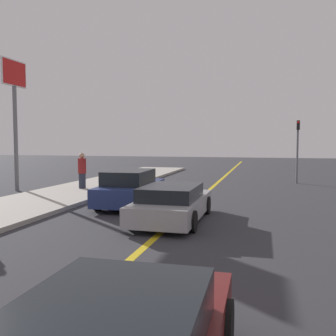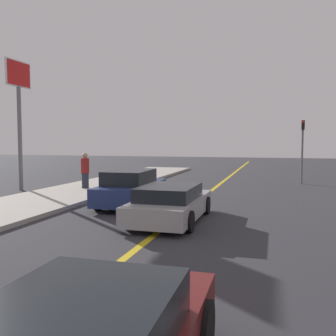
% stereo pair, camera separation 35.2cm
% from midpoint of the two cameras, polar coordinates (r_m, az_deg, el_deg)
% --- Properties ---
extents(road_center_line, '(0.20, 60.00, 0.01)m').
position_cam_midpoint_polar(road_center_line, '(18.02, 5.07, -3.94)').
color(road_center_line, gold).
rests_on(road_center_line, ground_plane).
extents(sidewalk_left, '(3.89, 33.19, 0.15)m').
position_cam_midpoint_polar(sidewalk_left, '(18.72, -14.64, -3.54)').
color(sidewalk_left, '#ADA89E').
rests_on(sidewalk_left, ground_plane).
extents(car_ahead_center, '(1.98, 4.41, 1.15)m').
position_cam_midpoint_polar(car_ahead_center, '(11.83, -0.18, -5.39)').
color(car_ahead_center, '#9E9EA3').
rests_on(car_ahead_center, ground_plane).
extents(car_far_distant, '(2.00, 4.38, 1.40)m').
position_cam_midpoint_polar(car_far_distant, '(14.75, -6.42, -3.10)').
color(car_far_distant, navy).
rests_on(car_far_distant, ground_plane).
extents(pedestrian_far_standing, '(0.41, 0.41, 1.79)m').
position_cam_midpoint_polar(pedestrian_far_standing, '(19.31, -13.47, -0.42)').
color(pedestrian_far_standing, '#282D3D').
rests_on(pedestrian_far_standing, sidewalk_left).
extents(traffic_light, '(0.18, 0.40, 3.74)m').
position_cam_midpoint_polar(traffic_light, '(23.48, 18.74, 3.39)').
color(traffic_light, slate).
rests_on(traffic_light, ground_plane).
extents(roadside_sign, '(0.20, 1.85, 6.57)m').
position_cam_midpoint_polar(roadside_sign, '(20.63, -22.82, 10.32)').
color(roadside_sign, slate).
rests_on(roadside_sign, ground_plane).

